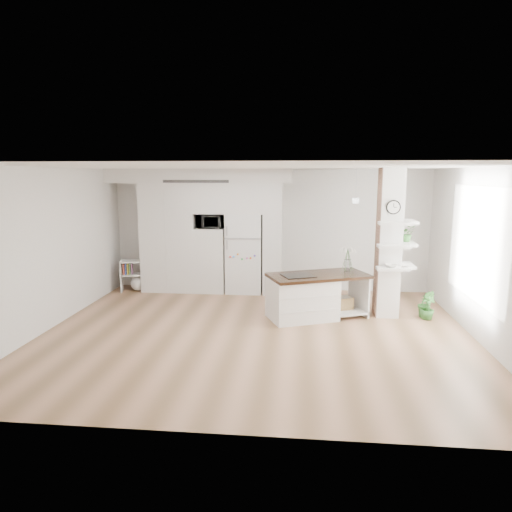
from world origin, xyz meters
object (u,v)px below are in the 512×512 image
Objects in this scene: bookshelf at (135,277)px; floor_plant_a at (426,304)px; kitchen_island at (308,295)px; refrigerator at (245,253)px.

bookshelf is 1.34× the size of floor_plant_a.
kitchen_island is 4.16m from bookshelf.
bookshelf is at bearing 167.20° from floor_plant_a.
bookshelf is 6.13m from floor_plant_a.
refrigerator reaches higher than floor_plant_a.
refrigerator is at bearing 105.03° from kitchen_island.
refrigerator is 3.40× the size of floor_plant_a.
floor_plant_a is at bearing -28.74° from bookshelf.
bookshelf is (-2.45, -0.18, -0.57)m from refrigerator.
kitchen_island is 3.83× the size of floor_plant_a.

